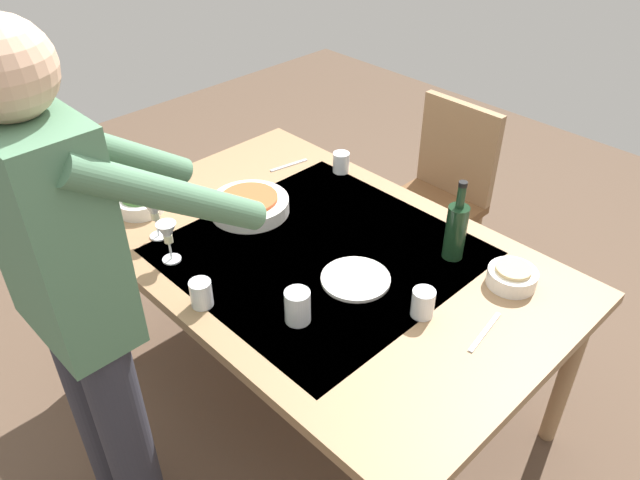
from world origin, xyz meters
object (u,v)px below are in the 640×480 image
Objects in this scene: side_bowl_salad at (140,203)px; side_bowl_bread at (512,276)px; wine_glass_left at (168,235)px; wine_bottle at (456,230)px; water_cup_near_right at (341,162)px; dining_table at (320,265)px; water_cup_far_left at (201,293)px; wine_glass_right at (155,212)px; person_server at (80,297)px; chair_near at (441,188)px; water_cup_near_left at (298,306)px; serving_bowl_pasta at (250,205)px; water_cup_far_right at (423,303)px; dinner_plate_near at (356,279)px.

side_bowl_salad is 1.38m from side_bowl_bread.
side_bowl_bread is (-0.88, -0.72, -0.07)m from wine_glass_left.
wine_bottle reaches higher than water_cup_near_right.
water_cup_far_left is (0.06, 0.46, 0.11)m from dining_table.
wine_glass_left is 1.68× the size of water_cup_far_left.
person_server is at bearing 131.87° from wine_glass_right.
wine_glass_left is 0.37m from side_bowl_salad.
chair_near is 1.29m from water_cup_near_left.
water_cup_far_left is at bearing 125.00° from serving_bowl_pasta.
chair_near reaches higher than side_bowl_bread.
wine_bottle reaches higher than side_bowl_salad.
wine_glass_right is at bearing 20.98° from water_cup_far_right.
side_bowl_bread is at bearing -120.42° from water_cup_near_left.
wine_glass_right is (0.81, 0.66, -0.01)m from wine_bottle.
dinner_plate_near is (-0.86, -0.28, -0.03)m from side_bowl_salad.
person_server is at bearing 85.45° from dining_table.
water_cup_near_left is at bearing 59.58° from side_bowl_bread.
water_cup_near_left is 0.71m from side_bowl_bread.
dinner_plate_near is at bearing 172.36° from dining_table.
wine_glass_right is at bearing -48.13° from person_server.
person_server is at bearing 71.67° from dinner_plate_near.
wine_bottle is 0.38m from dinner_plate_near.
serving_bowl_pasta is 0.42m from side_bowl_salad.
chair_near is 5.69× the size of side_bowl_bread.
wine_bottle is 1.85× the size of side_bowl_bread.
side_bowl_bread is at bearing -176.83° from wine_bottle.
wine_bottle is 0.34m from water_cup_far_right.
wine_glass_left reaches higher than serving_bowl_pasta.
chair_near reaches higher than water_cup_far_left.
dining_table is at bearing -128.89° from wine_glass_left.
wine_glass_right is at bearing 5.46° from water_cup_near_left.
chair_near is 6.03× the size of wine_glass_left.
serving_bowl_pasta is at bearing -55.00° from water_cup_far_left.
chair_near is 0.56m from water_cup_near_right.
person_server is at bearing 140.37° from side_bowl_salad.
water_cup_near_right is 0.94× the size of water_cup_far_right.
serving_bowl_pasta is at bearing 76.63° from chair_near.
wine_glass_right is at bearing 39.44° from wine_bottle.
water_cup_far_left reaches higher than serving_bowl_pasta.
wine_glass_right is 0.50× the size of serving_bowl_pasta.
dining_table is 5.62× the size of serving_bowl_pasta.
person_server is at bearing 89.19° from water_cup_far_left.
chair_near is 6.03× the size of wine_glass_right.
water_cup_far_left is 0.99m from side_bowl_bread.
water_cup_near_left is at bearing 126.05° from water_cup_near_right.
chair_near is at bearing -113.06° from side_bowl_salad.
water_cup_far_right reaches higher than side_bowl_bread.
chair_near is 1.35m from wine_glass_right.
water_cup_near_right is (0.34, -0.46, 0.10)m from dining_table.
person_server reaches higher than water_cup_far_right.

